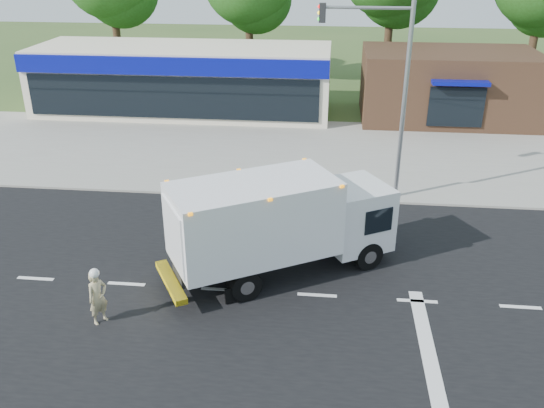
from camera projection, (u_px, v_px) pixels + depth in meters
The scene contains 10 objects.
ground at pixel (317, 296), 17.54m from camera, with size 120.00×120.00×0.00m, color #385123.
road_asphalt at pixel (317, 295), 17.54m from camera, with size 60.00×14.00×0.02m, color black.
sidewalk at pixel (324, 188), 24.92m from camera, with size 60.00×2.40×0.12m, color gray.
parking_apron at pixel (326, 146), 30.18m from camera, with size 60.00×9.00×0.02m, color gray.
lane_markings at pixel (363, 325), 16.19m from camera, with size 55.20×7.00×0.01m.
ems_box_truck at pixel (278, 220), 17.96m from camera, with size 7.61×5.72×3.31m.
emergency_worker at pixel (98, 296), 16.00m from camera, with size 0.66×0.71×1.74m.
retail_strip_mall at pixel (183, 79), 35.55m from camera, with size 18.00×6.20×4.00m.
brown_storefront at pixel (448, 85), 34.08m from camera, with size 10.00×6.70×4.00m.
traffic_signal_pole at pixel (389, 81), 22.12m from camera, with size 3.51×0.25×8.00m.
Camera 1 is at (0.17, -14.82, 9.89)m, focal length 38.00 mm.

